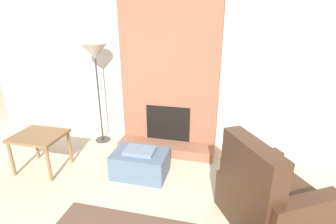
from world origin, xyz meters
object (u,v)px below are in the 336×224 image
ottoman (140,163)px  floor_lamp_left (95,55)px  armchair (266,201)px  side_table (39,139)px

ottoman → floor_lamp_left: (-1.02, 0.87, 1.34)m
armchair → side_table: armchair is taller
armchair → floor_lamp_left: 3.24m
ottoman → floor_lamp_left: bearing=139.7°
armchair → floor_lamp_left: bearing=29.8°
ottoman → armchair: armchair is taller
side_table → floor_lamp_left: bearing=68.6°
ottoman → side_table: 1.48m
ottoman → armchair: bearing=-20.3°
side_table → floor_lamp_left: floor_lamp_left is taller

